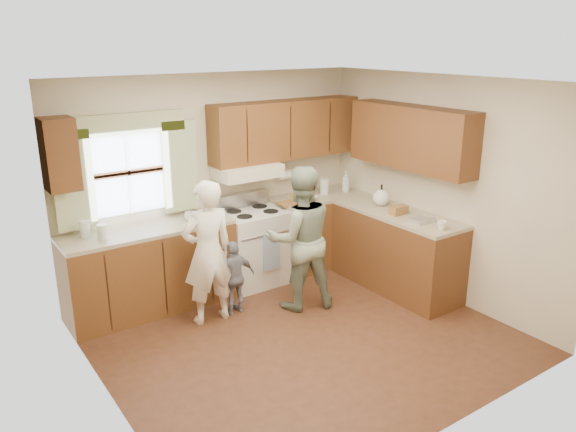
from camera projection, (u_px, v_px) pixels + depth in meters
room at (304, 218)px, 5.25m from camera, size 3.80×3.80×3.80m
kitchen_fixtures at (291, 219)px, 6.56m from camera, size 3.80×2.25×2.15m
stove at (253, 246)px, 6.78m from camera, size 0.76×0.67×1.07m
woman_left at (208, 252)px, 5.74m from camera, size 0.57×0.39×1.53m
woman_right at (300, 238)px, 6.06m from camera, size 0.92×0.81×1.59m
child at (235, 277)px, 6.02m from camera, size 0.48×0.21×0.82m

